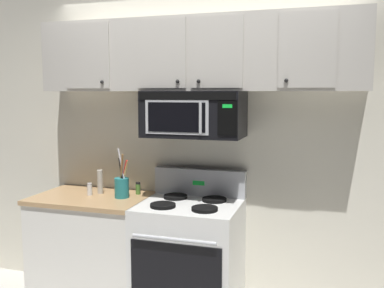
{
  "coord_description": "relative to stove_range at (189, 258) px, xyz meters",
  "views": [
    {
      "loc": [
        0.96,
        -2.6,
        1.74
      ],
      "look_at": [
        0.0,
        0.49,
        1.35
      ],
      "focal_mm": 40.07,
      "sensor_mm": 36.0,
      "label": 1
    }
  ],
  "objects": [
    {
      "name": "counter_segment",
      "position": [
        -0.84,
        0.01,
        -0.02
      ],
      "size": [
        0.93,
        0.65,
        0.9
      ],
      "color": "white",
      "rests_on": "ground_plane"
    },
    {
      "name": "stove_range",
      "position": [
        0.0,
        0.0,
        0.0
      ],
      "size": [
        0.76,
        0.69,
        1.12
      ],
      "color": "white",
      "rests_on": "ground_plane"
    },
    {
      "name": "salt_shaker",
      "position": [
        -0.87,
        0.02,
        0.48
      ],
      "size": [
        0.04,
        0.04,
        0.1
      ],
      "color": "white",
      "rests_on": "counter_segment"
    },
    {
      "name": "spice_jar",
      "position": [
        -0.5,
        0.17,
        0.48
      ],
      "size": [
        0.04,
        0.04,
        0.1
      ],
      "color": "#4C7F33",
      "rests_on": "counter_segment"
    },
    {
      "name": "utensil_crock_teal",
      "position": [
        -0.58,
        0.02,
        0.53
      ],
      "size": [
        0.12,
        0.11,
        0.4
      ],
      "color": "teal",
      "rests_on": "counter_segment"
    },
    {
      "name": "over_range_microwave",
      "position": [
        -0.0,
        0.12,
        1.11
      ],
      "size": [
        0.76,
        0.43,
        0.35
      ],
      "color": "black"
    },
    {
      "name": "pepper_mill",
      "position": [
        -0.82,
        0.11,
        0.53
      ],
      "size": [
        0.05,
        0.05,
        0.2
      ],
      "primitive_type": "cylinder",
      "color": "#B7B2A8",
      "rests_on": "counter_segment"
    },
    {
      "name": "upper_cabinets",
      "position": [
        -0.0,
        0.15,
        1.56
      ],
      "size": [
        2.5,
        0.36,
        0.55
      ],
      "color": "#BCB7AD"
    },
    {
      "name": "back_wall",
      "position": [
        0.0,
        0.37,
        0.88
      ],
      "size": [
        5.2,
        0.1,
        2.7
      ],
      "primitive_type": "cube",
      "color": "silver",
      "rests_on": "ground_plane"
    }
  ]
}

